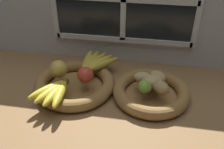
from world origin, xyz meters
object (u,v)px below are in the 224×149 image
banana_bunch_back (94,63)px  lime_near (144,87)px  chili_pepper (155,88)px  potato_large (152,82)px  banana_bunch_front (54,92)px  potato_small (161,87)px  potato_oblong (143,77)px  potato_back (158,77)px  apple_golden_left (59,69)px  fruit_bowl_right (151,92)px  apple_red_right (85,75)px  fruit_bowl_left (75,84)px

banana_bunch_back → lime_near: 28.00cm
chili_pepper → potato_large: bearing=145.0°
banana_bunch_front → potato_small: bearing=11.7°
chili_pepper → potato_oblong: bearing=157.4°
potato_small → chili_pepper: (-2.10, 1.51, -1.67)cm
potato_oblong → potato_back: (5.83, 1.67, -0.08)cm
potato_small → potato_back: (-1.25, 7.92, -0.55)cm
potato_back → chili_pepper: (-0.85, -6.41, -1.11)cm
apple_golden_left → banana_bunch_back: bearing=42.2°
apple_golden_left → lime_near: apple_golden_left is taller
potato_large → chili_pepper: potato_large is taller
potato_large → potato_small: (3.33, -3.33, 0.16)cm
fruit_bowl_right → apple_red_right: size_ratio=4.66×
apple_red_right → apple_golden_left: apple_golden_left is taller
fruit_bowl_left → fruit_bowl_right: bearing=0.0°
potato_small → potato_back: 8.04cm
banana_bunch_front → lime_near: size_ratio=3.34×
fruit_bowl_right → potato_small: size_ratio=4.71×
potato_oblong → potato_large: (3.75, -2.92, 0.31)cm
potato_small → potato_oblong: bearing=138.6°
potato_oblong → potato_small: 9.46cm
fruit_bowl_right → potato_back: potato_back is taller
chili_pepper → fruit_bowl_left: bearing=-162.2°
apple_red_right → chili_pepper: 27.69cm
potato_oblong → potato_back: size_ratio=0.99×
potato_large → potato_back: potato_large is taller
apple_golden_left → chili_pepper: apple_golden_left is taller
fruit_bowl_right → potato_oblong: size_ratio=4.15×
potato_oblong → lime_near: size_ratio=1.39×
banana_bunch_back → potato_back: potato_back is taller
potato_large → potato_small: 4.72cm
lime_near → banana_bunch_back: bearing=145.5°
potato_oblong → chili_pepper: potato_oblong is taller
potato_oblong → chili_pepper: size_ratio=0.53×
fruit_bowl_right → apple_red_right: 27.02cm
fruit_bowl_left → banana_bunch_back: (5.79, 11.82, 4.22)cm
banana_bunch_back → potato_back: size_ratio=2.73×
lime_near → chili_pepper: size_ratio=0.38×
potato_back → fruit_bowl_left: bearing=-172.2°
banana_bunch_front → potato_back: bearing=22.9°
fruit_bowl_right → lime_near: 7.19cm
potato_large → apple_red_right: bearing=-177.8°
lime_near → apple_golden_left: bearing=172.4°
potato_oblong → banana_bunch_front: bearing=-155.9°
fruit_bowl_left → lime_near: (28.83, -4.04, 5.31)cm
potato_oblong → potato_small: bearing=-41.4°
potato_oblong → lime_near: lime_near is taller
apple_red_right → chili_pepper: bearing=-1.7°
lime_near → fruit_bowl_right: bearing=56.3°
banana_bunch_back → lime_near: lime_near is taller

